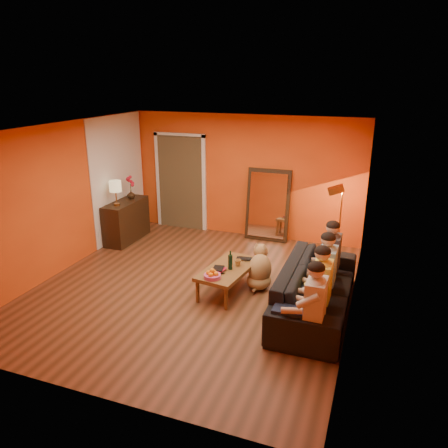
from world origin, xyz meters
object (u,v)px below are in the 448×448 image
(floor_lamp, at_px, (340,225))
(person_mid_right, at_px, (327,272))
(sideboard, at_px, (126,221))
(vase, at_px, (131,195))
(person_far_right, at_px, (332,258))
(person_far_left, at_px, (315,307))
(table_lamp, at_px, (116,193))
(wine_bottle, at_px, (230,260))
(sofa, at_px, (316,288))
(dog, at_px, (260,266))
(mirror_frame, at_px, (268,205))
(person_mid_left, at_px, (321,288))
(coffee_table, at_px, (228,279))
(laptop, at_px, (246,260))
(tumbler, at_px, (238,263))

(floor_lamp, xyz_separation_m, person_mid_right, (0.03, -1.91, -0.11))
(sideboard, xyz_separation_m, vase, (0.00, 0.25, 0.51))
(person_far_right, bearing_deg, person_far_left, -90.00)
(table_lamp, height_order, wine_bottle, table_lamp)
(sofa, distance_m, dog, 1.09)
(sofa, bearing_deg, vase, 66.50)
(floor_lamp, height_order, person_mid_right, floor_lamp)
(sideboard, relative_size, table_lamp, 2.31)
(wine_bottle, bearing_deg, mirror_frame, 91.67)
(mirror_frame, height_order, wine_bottle, mirror_frame)
(sideboard, relative_size, person_mid_left, 0.97)
(sofa, height_order, person_mid_right, person_mid_right)
(sideboard, distance_m, coffee_table, 3.18)
(vase, bearing_deg, person_mid_right, -21.75)
(sofa, xyz_separation_m, coffee_table, (-1.42, 0.13, -0.15))
(vase, bearing_deg, table_lamp, -90.00)
(wine_bottle, bearing_deg, person_mid_left, -19.56)
(person_far_left, bearing_deg, person_far_right, 90.00)
(table_lamp, distance_m, laptop, 3.17)
(person_far_right, bearing_deg, floor_lamp, 91.26)
(person_far_right, bearing_deg, tumbler, -164.58)
(person_far_right, relative_size, vase, 6.92)
(mirror_frame, distance_m, wine_bottle, 2.60)
(mirror_frame, distance_m, person_far_right, 2.57)
(person_mid_left, xyz_separation_m, vase, (-4.37, 2.29, 0.33))
(tumbler, bearing_deg, person_far_right, 15.42)
(person_mid_left, distance_m, wine_bottle, 1.60)
(coffee_table, relative_size, vase, 6.92)
(mirror_frame, xyz_separation_m, floor_lamp, (1.55, -0.66, -0.04))
(sofa, height_order, wine_bottle, wine_bottle)
(dog, bearing_deg, vase, 134.33)
(dog, distance_m, person_far_left, 1.86)
(dog, relative_size, wine_bottle, 2.36)
(sideboard, height_order, person_far_left, person_far_left)
(person_mid_right, distance_m, vase, 4.72)
(person_far_left, xyz_separation_m, tumbler, (-1.43, 1.25, -0.14))
(sofa, distance_m, person_far_left, 1.04)
(vase, bearing_deg, sideboard, -90.00)
(wine_bottle, bearing_deg, sofa, -3.52)
(table_lamp, relative_size, person_mid_right, 0.42)
(floor_lamp, relative_size, person_far_left, 1.18)
(table_lamp, relative_size, person_far_left, 0.42)
(person_far_right, bearing_deg, wine_bottle, -159.40)
(mirror_frame, relative_size, table_lamp, 2.98)
(sofa, xyz_separation_m, person_mid_left, (0.13, -0.45, 0.25))
(table_lamp, distance_m, floor_lamp, 4.42)
(mirror_frame, xyz_separation_m, sofa, (1.45, -2.67, -0.40))
(table_lamp, bearing_deg, sideboard, 90.00)
(floor_lamp, relative_size, dog, 1.97)
(vase, bearing_deg, person_mid_left, -27.69)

